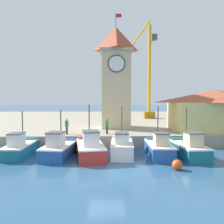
# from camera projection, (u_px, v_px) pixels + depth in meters

# --- Properties ---
(ground_plane) EXTENTS (300.00, 300.00, 0.00)m
(ground_plane) POSITION_uv_depth(u_px,v_px,m) (107.00, 173.00, 14.59)
(ground_plane) COLOR #2D567A
(quay_wharf) EXTENTS (120.00, 40.00, 1.24)m
(quay_wharf) POSITION_uv_depth(u_px,v_px,m) (106.00, 121.00, 41.40)
(quay_wharf) COLOR #9E937F
(quay_wharf) RESTS_ON ground
(fishing_boat_far_left) EXTENTS (1.92, 4.53, 3.83)m
(fishing_boat_far_left) POSITION_uv_depth(u_px,v_px,m) (20.00, 148.00, 18.80)
(fishing_boat_far_left) COLOR #196B7F
(fishing_boat_far_left) RESTS_ON ground
(fishing_boat_left_outer) EXTENTS (2.58, 4.62, 3.98)m
(fishing_boat_left_outer) POSITION_uv_depth(u_px,v_px,m) (59.00, 148.00, 18.33)
(fishing_boat_left_outer) COLOR #2356A8
(fishing_boat_left_outer) RESTS_ON ground
(fishing_boat_left_inner) EXTENTS (2.89, 5.29, 4.43)m
(fishing_boat_left_inner) POSITION_uv_depth(u_px,v_px,m) (90.00, 148.00, 18.24)
(fishing_boat_left_inner) COLOR #AD2823
(fishing_boat_left_inner) RESTS_ON ground
(fishing_boat_mid_left) EXTENTS (2.14, 4.57, 4.30)m
(fishing_boat_mid_left) POSITION_uv_depth(u_px,v_px,m) (122.00, 147.00, 18.93)
(fishing_boat_mid_left) COLOR silver
(fishing_boat_mid_left) RESTS_ON ground
(fishing_boat_center) EXTENTS (2.02, 4.26, 4.29)m
(fishing_boat_center) POSITION_uv_depth(u_px,v_px,m) (159.00, 148.00, 18.45)
(fishing_boat_center) COLOR #2356A8
(fishing_boat_center) RESTS_ON ground
(fishing_boat_mid_right) EXTENTS (2.25, 4.64, 4.17)m
(fishing_boat_mid_right) POSITION_uv_depth(u_px,v_px,m) (189.00, 148.00, 18.31)
(fishing_boat_mid_right) COLOR #196B7F
(fishing_boat_mid_right) RESTS_ON ground
(clock_tower) EXTENTS (3.99, 3.99, 14.23)m
(clock_tower) POSITION_uv_depth(u_px,v_px,m) (116.00, 75.00, 27.49)
(clock_tower) COLOR beige
(clock_tower) RESTS_ON quay_wharf
(warehouse_right) EXTENTS (10.51, 5.72, 4.71)m
(warehouse_right) POSITION_uv_depth(u_px,v_px,m) (217.00, 110.00, 25.35)
(warehouse_right) COLOR #E5D17A
(warehouse_right) RESTS_ON quay_wharf
(port_crane_near) EXTENTS (3.79, 7.58, 18.03)m
(port_crane_near) POSITION_uv_depth(u_px,v_px,m) (149.00, 82.00, 40.62)
(port_crane_near) COLOR #976E11
(port_crane_near) RESTS_ON quay_wharf
(mooring_buoy) EXTENTS (0.71, 0.71, 0.71)m
(mooring_buoy) POSITION_uv_depth(u_px,v_px,m) (177.00, 165.00, 15.12)
(mooring_buoy) COLOR #E54C19
(mooring_buoy) RESTS_ON ground
(dock_worker_near_tower) EXTENTS (0.34, 0.22, 1.62)m
(dock_worker_near_tower) POSITION_uv_depth(u_px,v_px,m) (107.00, 126.00, 22.70)
(dock_worker_near_tower) COLOR #33333D
(dock_worker_near_tower) RESTS_ON quay_wharf
(dock_worker_along_quay) EXTENTS (0.34, 0.22, 1.62)m
(dock_worker_along_quay) POSITION_uv_depth(u_px,v_px,m) (67.00, 126.00, 22.51)
(dock_worker_along_quay) COLOR #33333D
(dock_worker_along_quay) RESTS_ON quay_wharf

